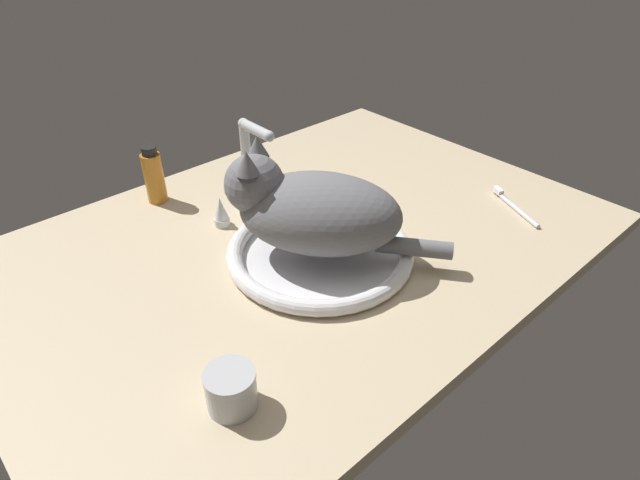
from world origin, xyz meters
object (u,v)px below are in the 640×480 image
(cat, at_px, (308,209))
(amber_bottle, at_px, (154,176))
(sink_basin, at_px, (320,252))
(toothbrush, at_px, (514,206))
(faucet, at_px, (250,180))
(metal_jar, at_px, (231,390))

(cat, xyz_separation_m, amber_bottle, (-0.11, 0.38, -0.04))
(sink_basin, relative_size, cat, 0.94)
(amber_bottle, distance_m, toothbrush, 0.78)
(cat, bearing_deg, amber_bottle, 105.79)
(faucet, xyz_separation_m, metal_jar, (-0.32, -0.38, -0.05))
(faucet, relative_size, metal_jar, 2.99)
(metal_jar, xyz_separation_m, amber_bottle, (0.20, 0.57, 0.03))
(sink_basin, bearing_deg, amber_bottle, 106.90)
(metal_jar, distance_m, toothbrush, 0.74)
(metal_jar, height_order, toothbrush, metal_jar)
(toothbrush, bearing_deg, metal_jar, -178.28)
(sink_basin, distance_m, cat, 0.09)
(sink_basin, bearing_deg, metal_jar, -151.56)
(cat, height_order, amber_bottle, cat)
(sink_basin, xyz_separation_m, cat, (-0.01, 0.02, 0.09))
(cat, bearing_deg, toothbrush, -20.63)
(sink_basin, bearing_deg, toothbrush, -19.17)
(amber_bottle, height_order, toothbrush, amber_bottle)
(faucet, xyz_separation_m, cat, (-0.01, -0.19, 0.02))
(cat, height_order, metal_jar, cat)
(faucet, xyz_separation_m, toothbrush, (0.43, -0.36, -0.07))
(faucet, distance_m, amber_bottle, 0.22)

